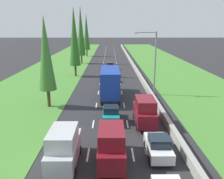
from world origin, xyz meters
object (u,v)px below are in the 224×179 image
(poplar_tree_third, at_px, (74,36))
(yellow_hatchback_centre_lane, at_px, (109,72))
(black_hatchback_centre_lane_fifth, at_px, (109,77))
(white_hatchback_right_lane_second, at_px, (158,146))
(red_hatchback_centre_lane, at_px, (110,66))
(street_light_mast, at_px, (153,59))
(poplar_tree_second, at_px, (46,54))
(blue_box_truck_centre_lane, at_px, (110,83))
(poplar_tree_fifth, at_px, (86,32))
(maroon_van_centre_lane, at_px, (111,145))
(silver_van_left_lane, at_px, (64,147))
(maroon_van_right_lane, at_px, (145,111))
(poplar_tree_fourth, at_px, (81,31))
(teal_hatchback_centre_lane, at_px, (111,114))

(poplar_tree_third, bearing_deg, yellow_hatchback_centre_lane, 3.59)
(black_hatchback_centre_lane_fifth, bearing_deg, white_hatchback_right_lane_second, -81.45)
(red_hatchback_centre_lane, relative_size, street_light_mast, 0.43)
(white_hatchback_right_lane_second, height_order, poplar_tree_second, poplar_tree_second)
(blue_box_truck_centre_lane, height_order, poplar_tree_fifth, poplar_tree_fifth)
(maroon_van_centre_lane, distance_m, yellow_hatchback_centre_lane, 31.75)
(silver_van_left_lane, bearing_deg, maroon_van_centre_lane, 5.09)
(white_hatchback_right_lane_second, distance_m, black_hatchback_centre_lane_fifth, 25.88)
(maroon_van_right_lane, height_order, street_light_mast, street_light_mast)
(poplar_tree_third, distance_m, poplar_tree_fifth, 32.25)
(silver_van_left_lane, xyz_separation_m, maroon_van_centre_lane, (3.36, 0.30, 0.00))
(poplar_tree_second, height_order, poplar_tree_fourth, poplar_tree_fourth)
(white_hatchback_right_lane_second, bearing_deg, maroon_van_right_lane, 91.66)
(maroon_van_right_lane, xyz_separation_m, red_hatchback_centre_lane, (-3.42, 31.87, -0.56))
(silver_van_left_lane, height_order, maroon_van_right_lane, same)
(black_hatchback_centre_lane_fifth, xyz_separation_m, maroon_van_right_lane, (3.67, -19.39, 0.56))
(silver_van_left_lane, height_order, poplar_tree_third, poplar_tree_third)
(maroon_van_centre_lane, height_order, teal_hatchback_centre_lane, maroon_van_centre_lane)
(maroon_van_centre_lane, xyz_separation_m, red_hatchback_centre_lane, (-0.02, 38.91, -0.56))
(maroon_van_centre_lane, bearing_deg, black_hatchback_centre_lane_fifth, 90.57)
(poplar_tree_fifth, bearing_deg, black_hatchback_centre_lane_fifth, -78.79)
(white_hatchback_right_lane_second, height_order, red_hatchback_centre_lane, same)
(poplar_tree_second, bearing_deg, silver_van_left_lane, -71.77)
(maroon_van_centre_lane, relative_size, poplar_tree_second, 0.45)
(red_hatchback_centre_lane, bearing_deg, poplar_tree_third, -132.29)
(silver_van_left_lane, bearing_deg, white_hatchback_right_lane_second, 9.29)
(maroon_van_centre_lane, relative_size, poplar_tree_fourth, 0.33)
(poplar_tree_fifth, bearing_deg, yellow_hatchback_centre_lane, -77.00)
(maroon_van_right_lane, height_order, yellow_hatchback_centre_lane, maroon_van_right_lane)
(poplar_tree_second, height_order, poplar_tree_fifth, poplar_tree_fifth)
(poplar_tree_second, bearing_deg, white_hatchback_right_lane_second, -46.52)
(blue_box_truck_centre_lane, bearing_deg, poplar_tree_third, 114.68)
(yellow_hatchback_centre_lane, bearing_deg, red_hatchback_centre_lane, 87.97)
(red_hatchback_centre_lane, height_order, poplar_tree_second, poplar_tree_second)
(poplar_tree_fifth, bearing_deg, maroon_van_right_lane, -78.96)
(blue_box_truck_centre_lane, relative_size, poplar_tree_third, 0.70)
(poplar_tree_fifth, relative_size, street_light_mast, 1.51)
(black_hatchback_centre_lane_fifth, height_order, poplar_tree_second, poplar_tree_second)
(silver_van_left_lane, distance_m, red_hatchback_centre_lane, 39.35)
(silver_van_left_lane, distance_m, maroon_van_centre_lane, 3.38)
(teal_hatchback_centre_lane, xyz_separation_m, poplar_tree_fourth, (-7.61, 40.17, 7.65))
(black_hatchback_centre_lane_fifth, distance_m, poplar_tree_second, 16.62)
(silver_van_left_lane, height_order, black_hatchback_centre_lane_fifth, silver_van_left_lane)
(yellow_hatchback_centre_lane, relative_size, street_light_mast, 0.43)
(maroon_van_right_lane, relative_size, yellow_hatchback_centre_lane, 1.26)
(teal_hatchback_centre_lane, bearing_deg, poplar_tree_fifth, 97.80)
(blue_box_truck_centre_lane, xyz_separation_m, poplar_tree_fifth, (-7.56, 47.16, 5.68))
(maroon_van_centre_lane, relative_size, poplar_tree_fifth, 0.36)
(poplar_tree_second, distance_m, poplar_tree_fifth, 50.91)
(silver_van_left_lane, bearing_deg, poplar_tree_second, 108.23)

